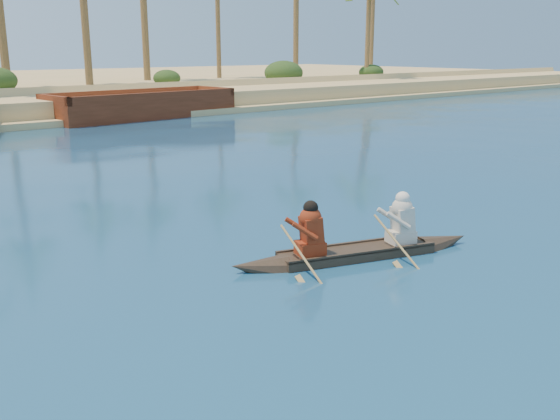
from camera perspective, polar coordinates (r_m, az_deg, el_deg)
canoe at (r=12.48m, az=7.03°, el=-3.11°), size 5.20×2.28×1.44m
barge_right at (r=38.62m, az=-12.47°, el=9.22°), size 11.47×4.61×1.87m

